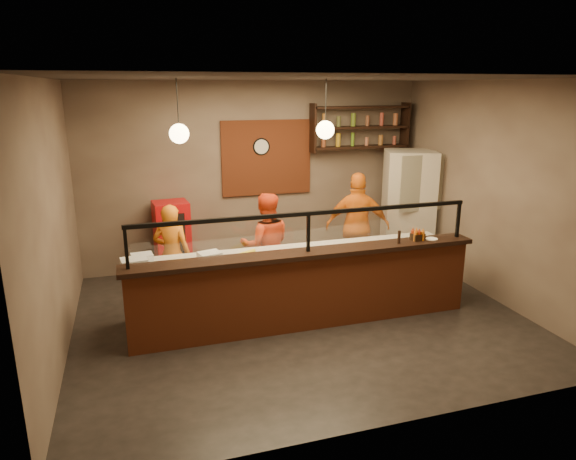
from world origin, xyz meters
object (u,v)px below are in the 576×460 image
object	(u,v)px
wall_clock	(261,147)
condiment_caddy	(417,237)
pepper_mill	(399,237)
cook_left	(172,254)
pizza_dough	(338,249)
red_cooler	(172,240)
cook_right	(358,226)
cook_mid	(266,245)
fridge	(408,207)

from	to	relation	value
wall_clock	condiment_caddy	world-z (taller)	wall_clock
pepper_mill	cook_left	bearing A→B (deg)	154.33
pizza_dough	wall_clock	bearing A→B (deg)	101.84
wall_clock	pizza_dough	distance (m)	2.67
wall_clock	red_cooler	distance (m)	2.20
red_cooler	cook_left	bearing A→B (deg)	-100.07
cook_right	condiment_caddy	bearing A→B (deg)	119.69
cook_mid	pizza_dough	world-z (taller)	cook_mid
cook_left	red_cooler	size ratio (longest dim) A/B	1.16
fridge	pizza_dough	bearing A→B (deg)	-121.84
pizza_dough	cook_mid	bearing A→B (deg)	136.75
cook_left	pizza_dough	xyz separation A→B (m)	(2.21, -0.93, 0.16)
pizza_dough	condiment_caddy	world-z (taller)	condiment_caddy
red_cooler	pizza_dough	size ratio (longest dim) A/B	2.53
cook_left	cook_mid	xyz separation A→B (m)	(1.37, -0.15, 0.05)
cook_left	pepper_mill	world-z (taller)	cook_left
pizza_dough	pepper_mill	xyz separation A→B (m)	(0.69, -0.46, 0.24)
wall_clock	red_cooler	world-z (taller)	wall_clock
cook_mid	red_cooler	world-z (taller)	cook_mid
cook_right	red_cooler	bearing A→B (deg)	3.32
cook_mid	condiment_caddy	world-z (taller)	cook_mid
wall_clock	red_cooler	bearing A→B (deg)	-169.18
cook_left	fridge	size ratio (longest dim) A/B	0.74
cook_right	condiment_caddy	world-z (taller)	cook_right
cook_right	fridge	xyz separation A→B (m)	(1.21, 0.50, 0.13)
cook_right	red_cooler	xyz separation A→B (m)	(-2.92, 0.95, -0.24)
fridge	red_cooler	distance (m)	4.16
fridge	red_cooler	world-z (taller)	fridge
cook_left	red_cooler	distance (m)	1.11
cook_mid	pizza_dough	xyz separation A→B (m)	(0.84, -0.79, 0.10)
cook_right	condiment_caddy	distance (m)	1.50
pizza_dough	fridge	bearing A→B (deg)	38.10
fridge	condiment_caddy	size ratio (longest dim) A/B	12.01
cook_right	fridge	world-z (taller)	fridge
red_cooler	wall_clock	bearing A→B (deg)	5.71
wall_clock	cook_right	bearing A→B (deg)	-44.35
cook_left	pizza_dough	distance (m)	2.40
pizza_dough	pepper_mill	bearing A→B (deg)	-33.71
cook_mid	pizza_dough	bearing A→B (deg)	144.96
red_cooler	pepper_mill	xyz separation A→B (m)	(2.80, -2.49, 0.50)
cook_mid	condiment_caddy	bearing A→B (deg)	155.71
fridge	cook_mid	bearing A→B (deg)	-144.42
wall_clock	condiment_caddy	xyz separation A→B (m)	(1.51, -2.74, -0.99)
wall_clock	cook_right	world-z (taller)	wall_clock
cook_right	cook_mid	bearing A→B (deg)	31.59
wall_clock	fridge	xyz separation A→B (m)	(2.50, -0.77, -1.09)
pepper_mill	fridge	bearing A→B (deg)	57.08
cook_left	cook_right	size ratio (longest dim) A/B	0.84
cook_left	red_cooler	bearing A→B (deg)	-73.65
pizza_dough	pepper_mill	world-z (taller)	pepper_mill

